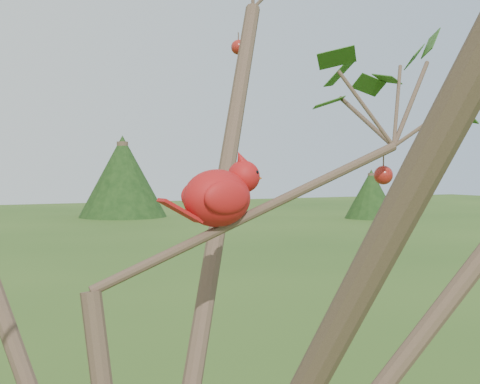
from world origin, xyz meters
The scene contains 2 objects.
crabapple_tree centered at (0.03, -0.02, 2.12)m, with size 2.35×2.05×2.95m.
cardinal centered at (0.18, 0.08, 2.11)m, with size 0.22×0.12×0.15m.
Camera 1 is at (-0.33, -1.00, 2.16)m, focal length 50.00 mm.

